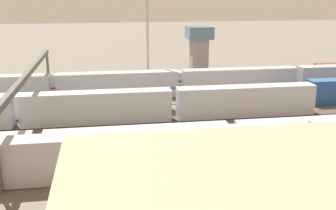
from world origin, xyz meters
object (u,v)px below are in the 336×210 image
Objects in this scene: train_on_track_3 at (95,102)px; control_tower at (199,46)px; signal_gantry at (29,77)px; train_on_track_4 at (17,111)px; train_on_track_7 at (38,149)px; train_on_track_1 at (118,85)px; train_on_track_8 at (209,150)px; train_on_track_0 at (196,80)px.

control_tower reaches higher than train_on_track_3.
signal_gantry is at bearing 28.06° from train_on_track_3.
train_on_track_4 is 15.85m from train_on_track_7.
signal_gantry is (13.69, 15.00, 5.21)m from train_on_track_1.
train_on_track_8 is 0.62× the size of train_on_track_3.
train_on_track_3 is 40.34m from control_tower.
train_on_track_1 is at bearing 45.52° from control_tower.
train_on_track_0 is (-16.42, -5.00, -0.51)m from train_on_track_1.
train_on_track_8 is at bearing 104.23° from train_on_track_1.
signal_gantry reaches higher than train_on_track_4.
train_on_track_8 is 1.59× the size of signal_gantry.
control_tower is (-25.13, -31.20, 4.79)m from train_on_track_3.
train_on_track_1 is 36.11m from train_on_track_8.
train_on_track_8 is 0.75× the size of train_on_track_7.
signal_gantry is (30.11, 20.00, 5.73)m from train_on_track_0.
train_on_track_3 is 2.55× the size of signal_gantry.
train_on_track_7 is 8.22× the size of control_tower.
train_on_track_4 reaches higher than train_on_track_3.
train_on_track_1 is 1.25× the size of train_on_track_7.
train_on_track_8 is 28.27m from train_on_track_3.
train_on_track_1 is 1.25× the size of train_on_track_4.
control_tower reaches higher than train_on_track_7.
train_on_track_3 is at bearing -62.19° from train_on_track_8.
train_on_track_1 is 31.91m from train_on_track_7.
train_on_track_4 is (15.96, 15.00, 0.03)m from train_on_track_1.
train_on_track_4 reaches higher than train_on_track_7.
train_on_track_0 reaches higher than train_on_track_7.
control_tower reaches higher than signal_gantry.
train_on_track_4 is 38.06m from train_on_track_0.
train_on_track_7 is 2.12× the size of signal_gantry.
train_on_track_0 is at bearing -144.11° from train_on_track_3.
signal_gantry is at bearing 33.60° from train_on_track_0.
train_on_track_1 is at bearing -75.77° from train_on_track_8.
signal_gantry is 50.02m from control_tower.
train_on_track_4 is 51.77m from control_tower.
train_on_track_3 is at bearing -151.94° from signal_gantry.
control_tower is at bearing -133.63° from signal_gantry.
train_on_track_4 is 8.22× the size of control_tower.
signal_gantry is at bearing -41.55° from train_on_track_8.
train_on_track_4 is 1.34× the size of train_on_track_8.
train_on_track_0 is (-27.28, -35.00, 0.08)m from train_on_track_7.
train_on_track_0 is 7.79× the size of control_tower.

